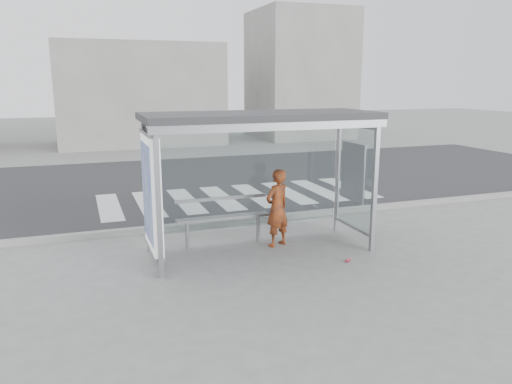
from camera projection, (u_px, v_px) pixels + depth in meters
ground at (261, 251)px, 9.52m from camera, size 80.00×80.00×0.00m
road at (185, 182)px, 15.95m from camera, size 30.00×10.00×0.01m
curb at (231, 221)px, 11.30m from camera, size 30.00×0.18×0.12m
crosswalk at (239, 197)px, 13.98m from camera, size 7.55×3.00×0.00m
bus_shelter at (241, 148)px, 9.02m from camera, size 4.25×1.65×2.62m
building_center at (139, 94)px, 25.51m from camera, size 8.00×5.00×5.00m
building_right at (300, 75)px, 28.26m from camera, size 5.00×5.00×7.00m
person at (277, 208)px, 9.66m from camera, size 0.65×0.55×1.53m
bench at (223, 217)px, 9.74m from camera, size 1.86×0.23×0.96m
soda_can at (348, 260)px, 8.93m from camera, size 0.12×0.11×0.06m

